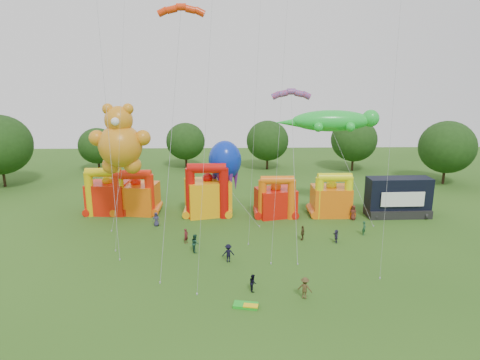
{
  "coord_description": "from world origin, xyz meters",
  "views": [
    {
      "loc": [
        0.39,
        -27.38,
        18.72
      ],
      "look_at": [
        1.59,
        18.0,
        7.23
      ],
      "focal_mm": 32.0,
      "sensor_mm": 36.0,
      "label": 1
    }
  ],
  "objects_px": {
    "stage_trailer": "(398,198)",
    "spectator_0": "(156,219)",
    "teddy_bear_kite": "(120,144)",
    "octopus_kite": "(233,183)",
    "bouncy_castle_0": "(108,195)",
    "gecko_kite": "(346,161)",
    "spectator_4": "(303,233)",
    "bouncy_castle_2": "(208,195)"
  },
  "relations": [
    {
      "from": "stage_trailer",
      "to": "spectator_0",
      "type": "distance_m",
      "value": 31.78
    },
    {
      "from": "bouncy_castle_0",
      "to": "octopus_kite",
      "type": "xyz_separation_m",
      "value": [
        17.01,
        -1.29,
        1.92
      ]
    },
    {
      "from": "stage_trailer",
      "to": "gecko_kite",
      "type": "bearing_deg",
      "value": 178.39
    },
    {
      "from": "bouncy_castle_2",
      "to": "gecko_kite",
      "type": "xyz_separation_m",
      "value": [
        18.12,
        -1.01,
        4.71
      ]
    },
    {
      "from": "teddy_bear_kite",
      "to": "octopus_kite",
      "type": "height_order",
      "value": "teddy_bear_kite"
    },
    {
      "from": "bouncy_castle_0",
      "to": "teddy_bear_kite",
      "type": "bearing_deg",
      "value": -60.34
    },
    {
      "from": "bouncy_castle_0",
      "to": "spectator_4",
      "type": "xyz_separation_m",
      "value": [
        24.88,
        -10.48,
        -1.63
      ]
    },
    {
      "from": "stage_trailer",
      "to": "spectator_0",
      "type": "xyz_separation_m",
      "value": [
        -31.58,
        -3.13,
        -1.65
      ]
    },
    {
      "from": "octopus_kite",
      "to": "spectator_0",
      "type": "height_order",
      "value": "octopus_kite"
    },
    {
      "from": "bouncy_castle_0",
      "to": "stage_trailer",
      "type": "distance_m",
      "value": 39.03
    },
    {
      "from": "teddy_bear_kite",
      "to": "gecko_kite",
      "type": "bearing_deg",
      "value": 9.69
    },
    {
      "from": "gecko_kite",
      "to": "spectator_0",
      "type": "xyz_separation_m",
      "value": [
        -24.38,
        -3.33,
        -6.6
      ]
    },
    {
      "from": "gecko_kite",
      "to": "bouncy_castle_0",
      "type": "bearing_deg",
      "value": 176.22
    },
    {
      "from": "bouncy_castle_2",
      "to": "octopus_kite",
      "type": "xyz_separation_m",
      "value": [
        3.38,
        -0.21,
        1.63
      ]
    },
    {
      "from": "bouncy_castle_0",
      "to": "spectator_4",
      "type": "relative_size",
      "value": 3.81
    },
    {
      "from": "stage_trailer",
      "to": "bouncy_castle_2",
      "type": "bearing_deg",
      "value": 177.25
    },
    {
      "from": "teddy_bear_kite",
      "to": "octopus_kite",
      "type": "bearing_deg",
      "value": 23.0
    },
    {
      "from": "bouncy_castle_0",
      "to": "spectator_0",
      "type": "relative_size",
      "value": 3.68
    },
    {
      "from": "stage_trailer",
      "to": "teddy_bear_kite",
      "type": "xyz_separation_m",
      "value": [
        -35.06,
        -4.55,
        8.05
      ]
    },
    {
      "from": "bouncy_castle_0",
      "to": "octopus_kite",
      "type": "height_order",
      "value": "octopus_kite"
    },
    {
      "from": "stage_trailer",
      "to": "spectator_0",
      "type": "height_order",
      "value": "stage_trailer"
    },
    {
      "from": "bouncy_castle_0",
      "to": "spectator_0",
      "type": "height_order",
      "value": "bouncy_castle_0"
    },
    {
      "from": "teddy_bear_kite",
      "to": "gecko_kite",
      "type": "height_order",
      "value": "teddy_bear_kite"
    },
    {
      "from": "bouncy_castle_2",
      "to": "octopus_kite",
      "type": "distance_m",
      "value": 3.76
    },
    {
      "from": "teddy_bear_kite",
      "to": "gecko_kite",
      "type": "distance_m",
      "value": 28.42
    },
    {
      "from": "bouncy_castle_2",
      "to": "stage_trailer",
      "type": "relative_size",
      "value": 0.88
    },
    {
      "from": "gecko_kite",
      "to": "octopus_kite",
      "type": "xyz_separation_m",
      "value": [
        -14.74,
        0.81,
        -3.08
      ]
    },
    {
      "from": "bouncy_castle_0",
      "to": "teddy_bear_kite",
      "type": "height_order",
      "value": "teddy_bear_kite"
    },
    {
      "from": "bouncy_castle_2",
      "to": "gecko_kite",
      "type": "relative_size",
      "value": 0.53
    },
    {
      "from": "teddy_bear_kite",
      "to": "spectator_0",
      "type": "height_order",
      "value": "teddy_bear_kite"
    },
    {
      "from": "spectator_0",
      "to": "bouncy_castle_0",
      "type": "bearing_deg",
      "value": 148.49
    },
    {
      "from": "spectator_0",
      "to": "octopus_kite",
      "type": "bearing_deg",
      "value": 28.07
    },
    {
      "from": "teddy_bear_kite",
      "to": "octopus_kite",
      "type": "distance_m",
      "value": 15.53
    },
    {
      "from": "gecko_kite",
      "to": "spectator_4",
      "type": "height_order",
      "value": "gecko_kite"
    },
    {
      "from": "bouncy_castle_2",
      "to": "octopus_kite",
      "type": "bearing_deg",
      "value": -3.47
    },
    {
      "from": "teddy_bear_kite",
      "to": "spectator_0",
      "type": "bearing_deg",
      "value": 22.34
    },
    {
      "from": "bouncy_castle_2",
      "to": "spectator_0",
      "type": "height_order",
      "value": "bouncy_castle_2"
    },
    {
      "from": "bouncy_castle_0",
      "to": "teddy_bear_kite",
      "type": "relative_size",
      "value": 0.43
    },
    {
      "from": "bouncy_castle_2",
      "to": "spectator_0",
      "type": "distance_m",
      "value": 7.84
    },
    {
      "from": "stage_trailer",
      "to": "gecko_kite",
      "type": "xyz_separation_m",
      "value": [
        -7.21,
        0.2,
        4.94
      ]
    },
    {
      "from": "stage_trailer",
      "to": "gecko_kite",
      "type": "relative_size",
      "value": 0.6
    },
    {
      "from": "spectator_0",
      "to": "spectator_4",
      "type": "distance_m",
      "value": 18.22
    }
  ]
}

